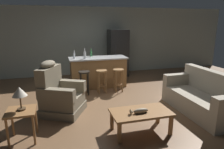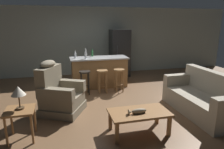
{
  "view_description": "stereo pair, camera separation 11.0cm",
  "coord_description": "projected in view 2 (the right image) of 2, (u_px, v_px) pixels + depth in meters",
  "views": [
    {
      "loc": [
        -1.23,
        -4.73,
        1.99
      ],
      "look_at": [
        0.06,
        -0.1,
        0.75
      ],
      "focal_mm": 32.0,
      "sensor_mm": 36.0,
      "label": 1
    },
    {
      "loc": [
        -1.13,
        -4.76,
        1.99
      ],
      "look_at": [
        0.06,
        -0.1,
        0.75
      ],
      "focal_mm": 32.0,
      "sensor_mm": 36.0,
      "label": 2
    }
  ],
  "objects": [
    {
      "name": "ground_plane",
      "position": [
        109.0,
        101.0,
        5.23
      ],
      "size": [
        12.0,
        12.0,
        0.0
      ],
      "color": "brown"
    },
    {
      "name": "couch",
      "position": [
        203.0,
        99.0,
        4.5
      ],
      "size": [
        0.85,
        1.9,
        0.94
      ],
      "rotation": [
        0.0,
        0.0,
        3.15
      ],
      "color": "#9E937F",
      "rests_on": "ground_plane"
    },
    {
      "name": "bar_stool_left",
      "position": [
        85.0,
        78.0,
        5.67
      ],
      "size": [
        0.32,
        0.32,
        0.68
      ],
      "color": "black",
      "rests_on": "ground_plane"
    },
    {
      "name": "kitchen_island",
      "position": [
        99.0,
        72.0,
        6.38
      ],
      "size": [
        1.8,
        0.7,
        0.95
      ],
      "color": "olive",
      "rests_on": "ground_plane"
    },
    {
      "name": "bottle_short_amber",
      "position": [
        86.0,
        55.0,
        5.99
      ],
      "size": [
        0.07,
        0.07,
        0.31
      ],
      "color": "silver",
      "rests_on": "kitchen_island"
    },
    {
      "name": "bottle_wine_dark",
      "position": [
        92.0,
        53.0,
        6.45
      ],
      "size": [
        0.07,
        0.07,
        0.25
      ],
      "color": "#2D6B38",
      "rests_on": "kitchen_island"
    },
    {
      "name": "end_table",
      "position": [
        20.0,
        115.0,
        3.43
      ],
      "size": [
        0.48,
        0.48,
        0.56
      ],
      "color": "olive",
      "rests_on": "ground_plane"
    },
    {
      "name": "table_lamp",
      "position": [
        18.0,
        92.0,
        3.35
      ],
      "size": [
        0.24,
        0.24,
        0.41
      ],
      "color": "#4C3823",
      "rests_on": "end_table"
    },
    {
      "name": "back_wall",
      "position": [
        91.0,
        41.0,
        7.84
      ],
      "size": [
        12.0,
        0.05,
        2.6
      ],
      "color": "#939E93",
      "rests_on": "ground_plane"
    },
    {
      "name": "recliner_near_lamp",
      "position": [
        59.0,
        94.0,
        4.52
      ],
      "size": [
        1.13,
        1.13,
        1.2
      ],
      "rotation": [
        0.0,
        0.0,
        -0.47
      ],
      "color": "#756B56",
      "rests_on": "ground_plane"
    },
    {
      "name": "refrigerator",
      "position": [
        120.0,
        53.0,
        7.65
      ],
      "size": [
        0.7,
        0.69,
        1.76
      ],
      "color": "black",
      "rests_on": "ground_plane"
    },
    {
      "name": "bar_stool_middle",
      "position": [
        102.0,
        77.0,
        5.79
      ],
      "size": [
        0.32,
        0.32,
        0.68
      ],
      "color": "olive",
      "rests_on": "ground_plane"
    },
    {
      "name": "bottle_tall_green",
      "position": [
        75.0,
        55.0,
        6.09
      ],
      "size": [
        0.07,
        0.07,
        0.24
      ],
      "color": "silver",
      "rests_on": "kitchen_island"
    },
    {
      "name": "coffee_table",
      "position": [
        139.0,
        114.0,
        3.67
      ],
      "size": [
        1.1,
        0.6,
        0.42
      ],
      "color": "olive",
      "rests_on": "ground_plane"
    },
    {
      "name": "bar_stool_right",
      "position": [
        119.0,
        76.0,
        5.91
      ],
      "size": [
        0.32,
        0.32,
        0.68
      ],
      "color": "olive",
      "rests_on": "ground_plane"
    },
    {
      "name": "fish_figurine",
      "position": [
        137.0,
        111.0,
        3.56
      ],
      "size": [
        0.34,
        0.1,
        0.1
      ],
      "color": "#4C3823",
      "rests_on": "coffee_table"
    }
  ]
}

